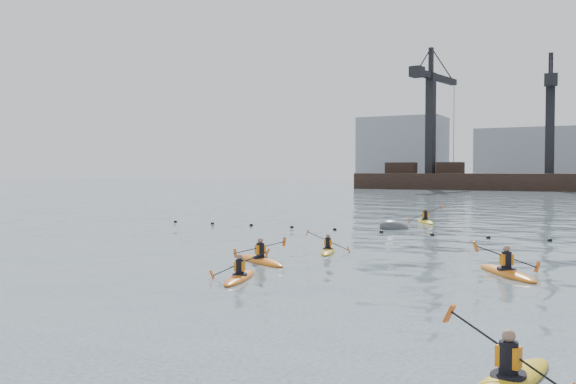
% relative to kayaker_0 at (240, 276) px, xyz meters
% --- Properties ---
extents(ground, '(400.00, 400.00, 0.00)m').
position_rel_kayaker_0_xyz_m(ground, '(1.18, -5.80, -0.09)').
color(ground, '#3B4C56').
rests_on(ground, ground).
extents(float_line, '(33.24, 0.73, 0.24)m').
position_rel_kayaker_0_xyz_m(float_line, '(0.68, 16.73, -0.06)').
color(float_line, black).
rests_on(float_line, ground).
extents(barge_pier, '(72.00, 19.30, 29.50)m').
position_rel_kayaker_0_xyz_m(barge_pier, '(0.95, 104.20, 1.80)').
color(barge_pier, black).
rests_on(barge_pier, ground).
extents(skyline, '(141.00, 28.00, 22.00)m').
position_rel_kayaker_0_xyz_m(skyline, '(3.41, 144.47, 9.16)').
color(skyline, gray).
rests_on(skyline, ground).
extents(kayaker_0, '(2.03, 3.04, 1.18)m').
position_rel_kayaker_0_xyz_m(kayaker_0, '(0.00, 0.00, 0.00)').
color(kayaker_0, '#CB5E13').
rests_on(kayaker_0, ground).
extents(kayaker_1, '(2.32, 3.43, 1.35)m').
position_rel_kayaker_0_xyz_m(kayaker_1, '(9.33, -6.38, 0.01)').
color(kayaker_1, gold).
rests_on(kayaker_1, ground).
extents(kayaker_2, '(3.26, 2.37, 1.09)m').
position_rel_kayaker_0_xyz_m(kayaker_2, '(-1.30, 3.57, 0.01)').
color(kayaker_2, orange).
rests_on(kayaker_2, ground).
extents(kayaker_3, '(1.92, 2.89, 1.11)m').
position_rel_kayaker_0_xyz_m(kayaker_3, '(-0.17, 7.55, -0.00)').
color(kayaker_3, gold).
rests_on(kayaker_3, ground).
extents(kayaker_4, '(2.74, 3.33, 1.33)m').
position_rel_kayaker_0_xyz_m(kayaker_4, '(7.69, 5.05, 0.02)').
color(kayaker_4, orange).
rests_on(kayaker_4, ground).
extents(kayaker_5, '(2.37, 3.52, 1.37)m').
position_rel_kayaker_0_xyz_m(kayaker_5, '(-0.43, 24.73, 0.02)').
color(kayaker_5, yellow).
rests_on(kayaker_5, ground).
extents(mooring_buoy, '(2.45, 2.18, 1.39)m').
position_rel_kayaker_0_xyz_m(mooring_buoy, '(-0.89, 19.36, -0.09)').
color(mooring_buoy, '#3F4144').
rests_on(mooring_buoy, ground).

